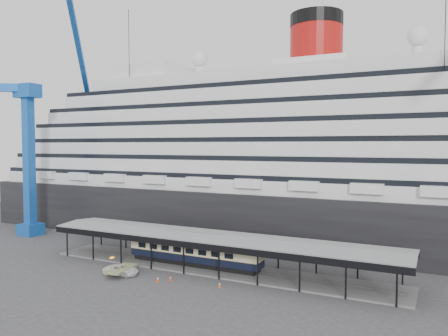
# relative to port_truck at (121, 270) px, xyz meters

# --- Properties ---
(ground) EXTENTS (200.00, 200.00, 0.00)m
(ground) POSITION_rel_port_truck_xyz_m (10.71, 3.55, -0.72)
(ground) COLOR #38383B
(ground) RESTS_ON ground
(cruise_ship) EXTENTS (130.00, 30.00, 43.90)m
(cruise_ship) POSITION_rel_port_truck_xyz_m (10.76, 35.55, 17.63)
(cruise_ship) COLOR black
(cruise_ship) RESTS_ON ground
(platform_canopy) EXTENTS (56.00, 9.18, 5.30)m
(platform_canopy) POSITION_rel_port_truck_xyz_m (10.71, 8.55, 1.64)
(platform_canopy) COLOR slate
(platform_canopy) RESTS_ON ground
(crane_blue) EXTENTS (22.63, 19.19, 47.60)m
(crane_blue) POSITION_rel_port_truck_xyz_m (-34.40, 14.17, 19.24)
(crane_blue) COLOR #1856B5
(crane_blue) RESTS_ON ground
(port_truck) EXTENTS (5.44, 3.04, 1.44)m
(port_truck) POSITION_rel_port_truck_xyz_m (0.00, 0.00, 0.00)
(port_truck) COLOR white
(port_truck) RESTS_ON ground
(pullman_carriage) EXTENTS (22.15, 3.10, 21.74)m
(pullman_carriage) POSITION_rel_port_truck_xyz_m (7.18, 8.55, 1.92)
(pullman_carriage) COLOR black
(pullman_carriage) RESTS_ON ground
(traffic_cone_left) EXTENTS (0.52, 0.52, 0.79)m
(traffic_cone_left) POSITION_rel_port_truck_xyz_m (6.64, -0.31, -0.33)
(traffic_cone_left) COLOR #EF420D
(traffic_cone_left) RESTS_ON ground
(traffic_cone_mid) EXTENTS (0.41, 0.41, 0.73)m
(traffic_cone_mid) POSITION_rel_port_truck_xyz_m (7.89, 0.91, -0.36)
(traffic_cone_mid) COLOR #CE3C0B
(traffic_cone_mid) RESTS_ON ground
(traffic_cone_right) EXTENTS (0.45, 0.45, 0.67)m
(traffic_cone_right) POSITION_rel_port_truck_xyz_m (15.22, 1.47, -0.38)
(traffic_cone_right) COLOR #FB5A0D
(traffic_cone_right) RESTS_ON ground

